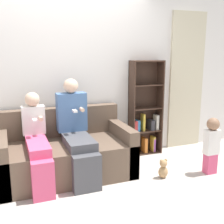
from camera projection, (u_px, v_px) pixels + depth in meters
The scene contains 9 objects.
ground_plane at pixel (90, 191), 3.40m from camera, with size 14.00×14.00×0.00m, color #BCB2A8.
back_wall at pixel (68, 78), 4.09m from camera, with size 10.00×0.06×2.55m.
curtain_panel at pixel (186, 81), 4.79m from camera, with size 0.65×0.04×2.29m.
couch at pixel (66, 154), 3.79m from camera, with size 1.72×0.93×0.87m.
adult_seated at pixel (76, 129), 3.68m from camera, with size 0.40×0.89×1.29m.
child_seated at pixel (37, 140), 3.47m from camera, with size 0.30×0.90×1.13m.
toddler_standing at pixel (212, 143), 3.81m from camera, with size 0.20×0.17×0.79m.
bookshelf at pixel (145, 114), 4.54m from camera, with size 0.52×0.23×1.51m.
teddy_bear at pixel (163, 169), 3.72m from camera, with size 0.13×0.11×0.26m.
Camera 1 is at (-0.87, -3.00, 1.67)m, focal length 45.00 mm.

